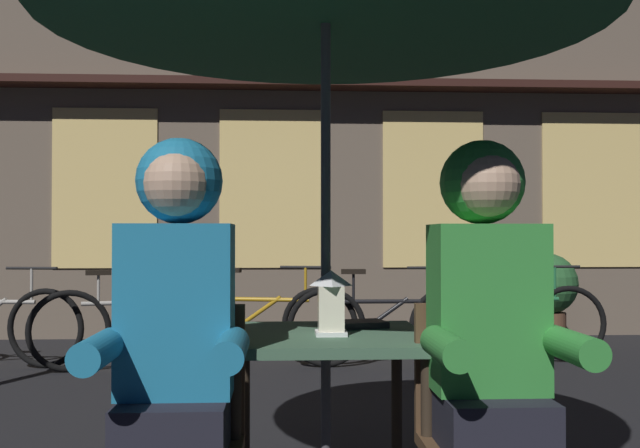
# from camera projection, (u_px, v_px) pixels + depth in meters

# --- Properties ---
(cafe_table) EXTENTS (0.72, 0.72, 0.74)m
(cafe_table) POSITION_uv_depth(u_px,v_px,m) (326.00, 361.00, 2.60)
(cafe_table) COLOR #42664C
(cafe_table) RESTS_ON ground_plane
(lantern) EXTENTS (0.11, 0.11, 0.23)m
(lantern) POSITION_uv_depth(u_px,v_px,m) (331.00, 301.00, 2.54)
(lantern) COLOR white
(lantern) RESTS_ON cafe_table
(chair_left) EXTENTS (0.40, 0.40, 0.87)m
(chair_left) POSITION_uv_depth(u_px,v_px,m) (178.00, 432.00, 2.21)
(chair_left) COLOR #513823
(chair_left) RESTS_ON ground_plane
(chair_right) EXTENTS (0.40, 0.40, 0.87)m
(chair_right) POSITION_uv_depth(u_px,v_px,m) (485.00, 427.00, 2.26)
(chair_right) COLOR #513823
(chair_right) RESTS_ON ground_plane
(person_left_hooded) EXTENTS (0.45, 0.56, 1.40)m
(person_left_hooded) POSITION_uv_depth(u_px,v_px,m) (175.00, 318.00, 2.15)
(person_left_hooded) COLOR black
(person_left_hooded) RESTS_ON ground_plane
(person_right_hooded) EXTENTS (0.45, 0.56, 1.40)m
(person_right_hooded) POSITION_uv_depth(u_px,v_px,m) (490.00, 316.00, 2.21)
(person_right_hooded) COLOR black
(person_right_hooded) RESTS_ON ground_plane
(shopfront_building) EXTENTS (10.00, 0.93, 6.20)m
(shopfront_building) POSITION_uv_depth(u_px,v_px,m) (272.00, 58.00, 8.01)
(shopfront_building) COLOR #6B5B4C
(shopfront_building) RESTS_ON ground_plane
(bicycle_second) EXTENTS (1.65, 0.43, 0.84)m
(bicycle_second) POSITION_uv_depth(u_px,v_px,m) (134.00, 327.00, 5.87)
(bicycle_second) COLOR black
(bicycle_second) RESTS_ON ground_plane
(bicycle_third) EXTENTS (1.65, 0.41, 0.84)m
(bicycle_third) POSITION_uv_depth(u_px,v_px,m) (261.00, 322.00, 6.16)
(bicycle_third) COLOR black
(bicycle_third) RESTS_ON ground_plane
(bicycle_fourth) EXTENTS (1.68, 0.08, 0.84)m
(bicycle_fourth) POSITION_uv_depth(u_px,v_px,m) (387.00, 325.00, 5.98)
(bicycle_fourth) COLOR black
(bicycle_fourth) RESTS_ON ground_plane
(bicycle_fifth) EXTENTS (1.68, 0.09, 0.84)m
(bicycle_fifth) POSITION_uv_depth(u_px,v_px,m) (510.00, 322.00, 6.19)
(bicycle_fifth) COLOR black
(bicycle_fifth) RESTS_ON ground_plane
(book) EXTENTS (0.23, 0.18, 0.02)m
(book) POSITION_uv_depth(u_px,v_px,m) (359.00, 324.00, 2.77)
(book) COLOR black
(book) RESTS_ON cafe_table
(potted_plant) EXTENTS (0.60, 0.60, 0.92)m
(potted_plant) POSITION_uv_depth(u_px,v_px,m) (547.00, 292.00, 7.04)
(potted_plant) COLOR brown
(potted_plant) RESTS_ON ground_plane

